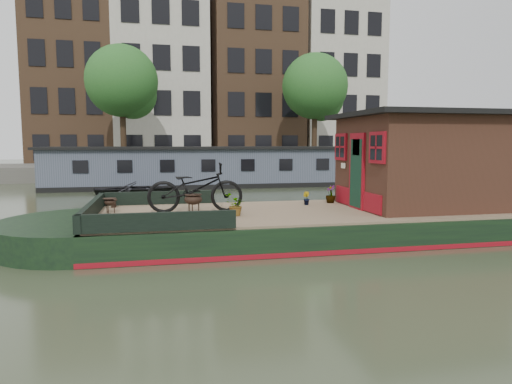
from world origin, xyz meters
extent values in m
plane|color=#343C26|center=(0.00, 0.00, 0.00)|extent=(120.00, 120.00, 0.00)
cube|color=black|center=(0.00, 0.00, 0.30)|extent=(12.00, 4.00, 0.60)
cylinder|color=black|center=(-6.00, 0.00, 0.30)|extent=(4.00, 4.00, 0.60)
cube|color=maroon|center=(0.00, 0.00, 0.06)|extent=(12.02, 4.02, 0.10)
cube|color=#78634A|center=(0.00, 0.00, 0.62)|extent=(11.80, 3.80, 0.05)
cube|color=black|center=(-5.92, 0.00, 0.82)|extent=(0.12, 4.00, 0.35)
cube|color=black|center=(-4.50, 1.92, 0.82)|extent=(3.00, 0.12, 0.35)
cube|color=black|center=(-4.50, -1.92, 0.82)|extent=(3.00, 0.12, 0.35)
cube|color=#331E14|center=(2.20, 0.00, 1.80)|extent=(3.50, 3.00, 2.30)
cube|color=black|center=(2.20, 0.00, 3.01)|extent=(4.00, 3.50, 0.12)
cube|color=maroon|center=(0.42, 0.00, 1.60)|extent=(0.06, 0.80, 1.90)
cube|color=black|center=(0.40, 0.00, 1.55)|extent=(0.04, 0.64, 1.70)
cube|color=maroon|center=(0.42, -1.05, 2.20)|extent=(0.06, 0.72, 0.72)
cube|color=maroon|center=(0.42, 1.05, 2.20)|extent=(0.06, 0.72, 0.72)
imported|color=black|center=(-3.60, 0.24, 1.24)|extent=(2.31, 0.95, 1.19)
imported|color=brown|center=(-0.59, 0.95, 0.83)|extent=(0.21, 0.24, 0.36)
imported|color=#9C482D|center=(-2.77, -0.50, 0.90)|extent=(0.61, 0.60, 0.51)
imported|color=brown|center=(0.20, 1.20, 0.90)|extent=(0.34, 0.34, 0.49)
cylinder|color=black|center=(-5.60, 1.51, 0.75)|extent=(0.18, 0.18, 0.21)
cylinder|color=black|center=(-5.60, -1.70, 0.74)|extent=(0.15, 0.15, 0.18)
imported|color=black|center=(-5.48, 10.44, 0.36)|extent=(3.56, 2.63, 0.71)
cube|color=#4A5063|center=(0.00, 14.00, 1.00)|extent=(20.00, 4.00, 2.00)
cube|color=black|center=(0.00, 14.00, 2.05)|extent=(20.40, 4.40, 0.12)
cube|color=black|center=(0.00, 14.00, 0.12)|extent=(20.00, 4.05, 0.24)
cube|color=#47443F|center=(0.00, 20.50, 0.45)|extent=(60.00, 6.00, 0.90)
cube|color=brown|center=(-10.50, 27.50, 7.50)|extent=(6.00, 8.00, 15.00)
cube|color=#B7B2A3|center=(-4.00, 27.50, 8.25)|extent=(7.00, 8.00, 16.50)
cube|color=brown|center=(3.50, 27.50, 7.75)|extent=(7.00, 8.00, 15.50)
cube|color=#B7B2A3|center=(10.50, 27.50, 8.00)|extent=(6.50, 8.00, 16.00)
cylinder|color=#332316|center=(-6.50, 19.00, 2.90)|extent=(0.36, 0.36, 4.00)
sphere|color=#194B1B|center=(-6.50, 19.00, 6.10)|extent=(4.40, 4.40, 4.40)
sphere|color=#194B1B|center=(-5.90, 19.30, 5.30)|extent=(3.00, 3.00, 3.00)
cylinder|color=#332316|center=(6.00, 19.00, 2.90)|extent=(0.36, 0.36, 4.00)
sphere|color=#194B1B|center=(6.00, 19.00, 6.10)|extent=(4.40, 4.40, 4.40)
sphere|color=#194B1B|center=(6.60, 19.30, 5.30)|extent=(3.00, 3.00, 3.00)
camera|label=1|loc=(-4.48, -10.63, 2.30)|focal=32.00mm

